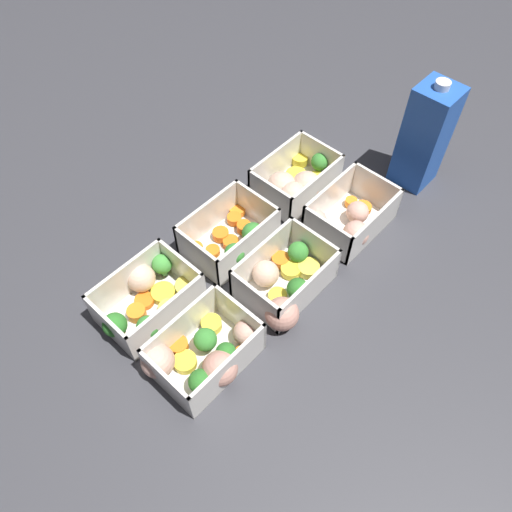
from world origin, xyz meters
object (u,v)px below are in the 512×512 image
(container_near_left, at_px, (296,184))
(container_far_right, at_px, (204,355))
(container_far_center, at_px, (284,283))
(container_near_center, at_px, (233,237))
(juice_carton, at_px, (425,136))
(container_near_right, at_px, (148,298))
(container_far_left, at_px, (348,219))

(container_near_left, relative_size, container_far_right, 0.87)
(container_far_right, bearing_deg, container_near_left, -160.97)
(container_near_left, xyz_separation_m, container_far_center, (0.17, 0.12, -0.00))
(container_far_center, bearing_deg, container_near_center, -95.97)
(juice_carton, bearing_deg, container_near_right, -15.65)
(container_near_left, xyz_separation_m, container_near_center, (0.16, -0.00, -0.00))
(container_far_right, distance_m, juice_carton, 0.52)
(container_far_center, bearing_deg, juice_carton, 178.45)
(container_near_left, distance_m, container_near_right, 0.33)
(container_far_right, bearing_deg, container_far_center, 178.62)
(container_near_center, relative_size, juice_carton, 0.74)
(container_near_left, xyz_separation_m, container_far_right, (0.34, 0.12, -0.00))
(container_far_left, xyz_separation_m, container_far_right, (0.33, 0.00, 0.00))
(container_far_left, relative_size, container_far_right, 0.83)
(container_near_left, height_order, container_far_right, same)
(container_near_right, distance_m, juice_carton, 0.53)
(container_near_center, xyz_separation_m, container_far_right, (0.18, 0.12, 0.00))
(container_near_left, xyz_separation_m, container_far_left, (0.00, 0.11, -0.00))
(container_near_center, relative_size, container_far_left, 1.06)
(container_near_right, xyz_separation_m, juice_carton, (-0.50, 0.14, 0.07))
(container_near_right, xyz_separation_m, container_far_center, (-0.16, 0.13, 0.00))
(container_near_center, bearing_deg, container_far_center, 84.03)
(container_far_left, relative_size, juice_carton, 0.70)
(container_far_left, height_order, container_far_right, same)
(container_near_left, bearing_deg, juice_carton, 143.87)
(container_far_center, distance_m, container_far_right, 0.16)
(container_near_left, bearing_deg, container_far_left, 88.37)
(container_far_left, distance_m, container_far_center, 0.17)
(container_near_right, bearing_deg, container_near_center, 176.08)
(container_near_right, height_order, juice_carton, juice_carton)
(container_near_right, relative_size, container_far_right, 0.92)
(container_near_right, bearing_deg, container_far_left, 158.66)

